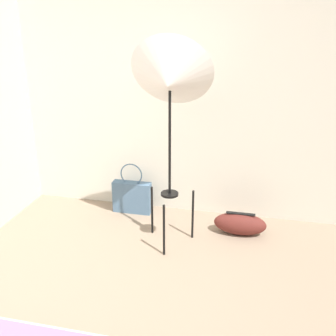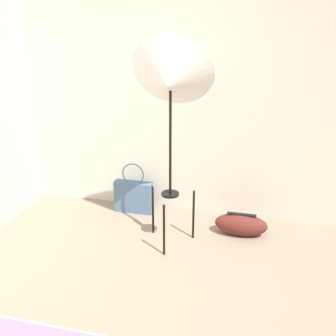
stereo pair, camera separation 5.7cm
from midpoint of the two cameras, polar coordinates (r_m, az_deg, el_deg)
wall_back at (r=3.79m, az=-3.49°, el=12.59°), size 8.00×0.05×2.60m
photo_umbrella at (r=3.05m, az=-0.28°, el=12.55°), size 0.65×0.49×1.75m
tote_bag at (r=3.97m, az=-5.65°, el=-4.10°), size 0.39×0.10×0.52m
duffel_bag at (r=3.65m, az=9.95°, el=-7.98°), size 0.47×0.20×0.21m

